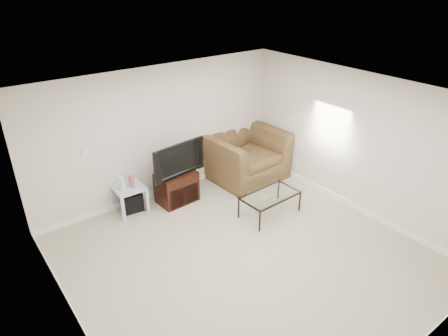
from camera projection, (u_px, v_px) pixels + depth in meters
floor at (245, 257)px, 6.15m from camera, size 5.00×5.00×0.00m
ceiling at (250, 100)px, 5.02m from camera, size 5.00×5.00×0.00m
wall_back at (160, 133)px, 7.37m from camera, size 5.00×0.02×2.50m
wall_left at (67, 256)px, 4.24m from camera, size 0.02×5.00×2.50m
wall_right at (357, 144)px, 6.93m from camera, size 0.02×5.00×2.50m
plate_back at (86, 152)px, 6.60m from camera, size 0.12×0.02×0.12m
plate_right_switch at (290, 119)px, 8.06m from camera, size 0.02×0.09×0.13m
plate_right_outlet at (297, 166)px, 8.28m from camera, size 0.02×0.08×0.12m
tv_stand at (177, 187)px, 7.49m from camera, size 0.74×0.53×0.60m
dvd_player at (177, 179)px, 7.37m from camera, size 0.40×0.29×0.05m
television at (176, 158)px, 7.19m from camera, size 1.04×0.33×0.63m
side_table at (130, 199)px, 7.22m from camera, size 0.53×0.53×0.49m
subwoofer at (131, 201)px, 7.28m from camera, size 0.38×0.38×0.35m
game_console at (122, 184)px, 6.98m from camera, size 0.06×0.17×0.23m
game_case at (132, 181)px, 7.08m from camera, size 0.05×0.14×0.20m
recliner at (245, 148)px, 8.22m from camera, size 1.56×1.05×1.32m
coffee_table at (270, 204)px, 7.12m from camera, size 1.10×0.65×0.42m
remote at (264, 198)px, 6.86m from camera, size 0.18×0.10×0.02m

